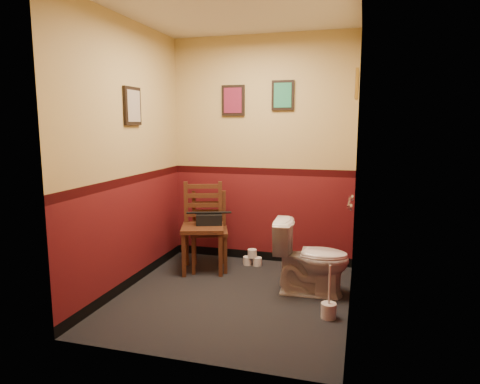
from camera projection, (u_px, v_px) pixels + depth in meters
The scene contains 17 objects.
floor at pixel (233, 296), 4.19m from camera, with size 2.20×2.40×0.00m, color black.
ceiling at pixel (232, 6), 3.77m from camera, with size 2.20×2.40×0.00m, color silver.
wall_back at pixel (262, 151), 5.12m from camera, with size 2.20×2.70×0.00m, color #5D1317.
wall_front at pixel (180, 173), 2.84m from camera, with size 2.20×2.70×0.00m, color #5D1317.
wall_left at pixel (128, 157), 4.27m from camera, with size 2.40×2.70×0.00m, color #5D1317.
wall_right at pixel (355, 162), 3.68m from camera, with size 2.40×2.70×0.00m, color #5D1317.
grab_bar at pixel (350, 202), 3.99m from camera, with size 0.05×0.56×0.06m.
framed_print_back_a at pixel (233, 100), 5.10m from camera, with size 0.28×0.04×0.36m.
framed_print_back_b at pixel (283, 95), 4.93m from camera, with size 0.26×0.04×0.34m.
framed_print_left at pixel (133, 106), 4.29m from camera, with size 0.04×0.30×0.38m.
framed_print_right at pixel (357, 85), 4.15m from camera, with size 0.04×0.34×0.28m.
toilet at pixel (311, 258), 4.21m from camera, with size 0.42×0.74×0.73m, color white.
toilet_brush at pixel (329, 309), 3.71m from camera, with size 0.13×0.13×0.48m.
chair_left at pixel (203, 227), 4.90m from camera, with size 0.59×0.59×1.01m.
chair_right at pixel (209, 230), 4.97m from camera, with size 0.53×0.53×0.89m.
handbag at pixel (209, 222), 4.91m from camera, with size 0.33×0.24×0.21m.
tp_stack at pixel (252, 259), 5.11m from camera, with size 0.23×0.12×0.20m.
Camera 1 is at (1.15, -3.81, 1.67)m, focal length 32.00 mm.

